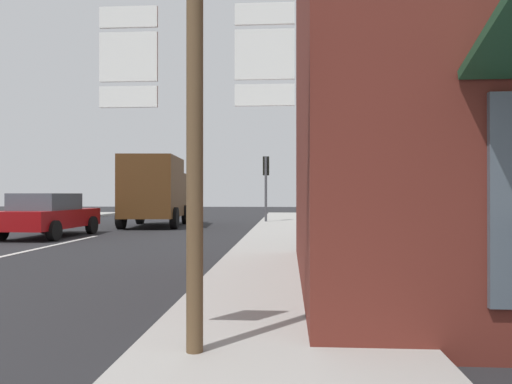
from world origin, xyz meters
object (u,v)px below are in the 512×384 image
sedan_far (49,214)px  delivery_truck (155,189)px  route_sign_post (195,139)px  traffic_light_far_right (266,174)px

sedan_far → delivery_truck: (2.14, 5.37, 0.89)m
delivery_truck → route_sign_post: 17.93m
sedan_far → route_sign_post: 13.91m
route_sign_post → sedan_far: bearing=121.6°
traffic_light_far_right → route_sign_post: bearing=-89.2°
route_sign_post → traffic_light_far_right: (-0.28, 19.27, 0.49)m
traffic_light_far_right → delivery_truck: bearing=-156.6°
sedan_far → delivery_truck: delivery_truck is taller
sedan_far → traffic_light_far_right: (6.98, 7.47, 1.64)m
sedan_far → traffic_light_far_right: traffic_light_far_right is taller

